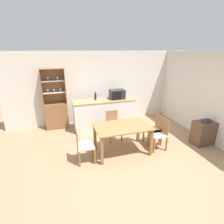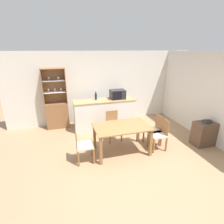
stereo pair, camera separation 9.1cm
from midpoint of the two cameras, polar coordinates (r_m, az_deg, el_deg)
The scene contains 14 objects.
ground_plane at distance 4.64m, azimuth 6.13°, elevation -14.38°, with size 18.00×18.00×0.00m, color #A37F5B.
wall_back at distance 6.48m, azimuth -2.31°, elevation 8.04°, with size 6.80×0.06×2.55m.
wall_right at distance 5.77m, azimuth 29.93°, elevation 3.88°, with size 0.06×4.60×2.55m.
kitchen_counter at distance 6.00m, azimuth -1.98°, elevation -0.62°, with size 2.08×0.57×1.00m.
display_cabinet at distance 6.28m, azimuth -17.05°, elevation 0.36°, with size 0.74×0.37×2.03m.
dining_table at distance 4.53m, azimuth 3.79°, elevation -5.89°, with size 1.42×0.88×0.75m.
dining_chair_side_left_near at distance 4.30m, azimuth -8.82°, elevation -10.63°, with size 0.41×0.41×0.86m.
dining_chair_side_right_far at distance 5.13m, azimuth 14.08°, elevation -5.72°, with size 0.41×0.41×0.86m.
dining_chair_side_right_near at distance 4.93m, azimuth 15.61°, elevation -6.97°, with size 0.42×0.42×0.86m.
dining_chair_head_far at distance 5.26m, azimuth 0.92°, elevation -4.43°, with size 0.42×0.42×0.86m.
microwave at distance 5.95m, azimuth 2.26°, elevation 5.80°, with size 0.49×0.37×0.31m.
wine_bottle at distance 5.86m, azimuth -4.86°, elevation 5.08°, with size 0.07×0.07×0.28m.
side_cabinet at distance 5.65m, azimuth 28.18°, elevation -6.24°, with size 0.57×0.41×0.68m.
telephone at distance 5.51m, azimuth 29.07°, elevation -2.70°, with size 0.19×0.18×0.11m.
Camera 2 is at (-1.49, -3.54, 2.61)m, focal length 28.00 mm.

